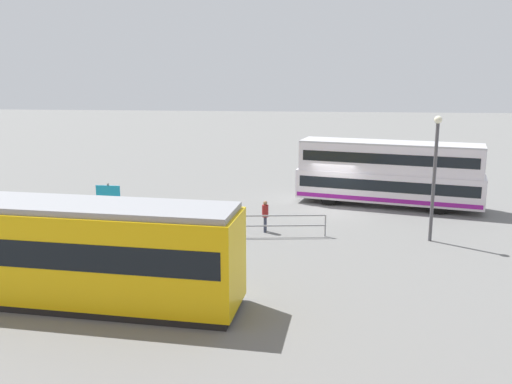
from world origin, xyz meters
TOP-DOWN VIEW (x-y plane):
  - ground_plane at (0.00, 0.00)m, footprint 160.00×160.00m
  - double_decker_bus at (-3.26, -1.32)m, footprint 10.92×4.92m
  - tram_yellow at (9.77, 13.98)m, footprint 12.76×3.55m
  - pedestrian_near_railing at (3.47, 4.87)m, footprint 0.32×0.36m
  - pedestrian_railing at (5.15, 5.96)m, footprint 9.33×1.33m
  - info_sign at (11.08, 5.77)m, footprint 1.22×0.13m
  - street_lamp at (-4.37, 5.54)m, footprint 0.36×0.36m

SIDE VIEW (x-z plane):
  - ground_plane at x=0.00m, z-range 0.00..0.00m
  - pedestrian_railing at x=5.15m, z-range 0.21..1.29m
  - pedestrian_near_railing at x=3.47m, z-range 0.11..1.69m
  - info_sign at x=11.08m, z-range 0.50..2.97m
  - tram_yellow at x=9.77m, z-range 0.07..3.60m
  - double_decker_bus at x=-3.26m, z-range 0.04..3.83m
  - street_lamp at x=-4.37m, z-range 0.56..6.41m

